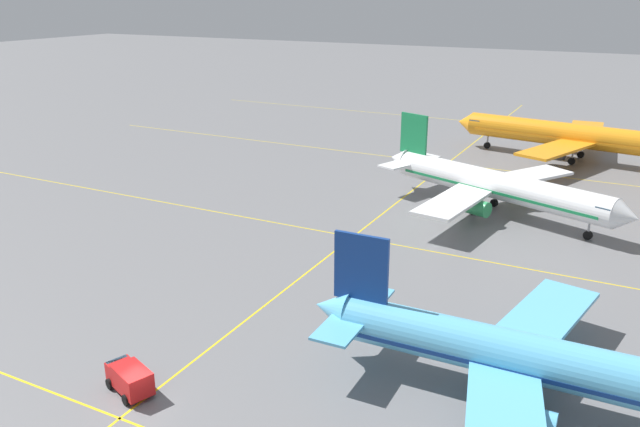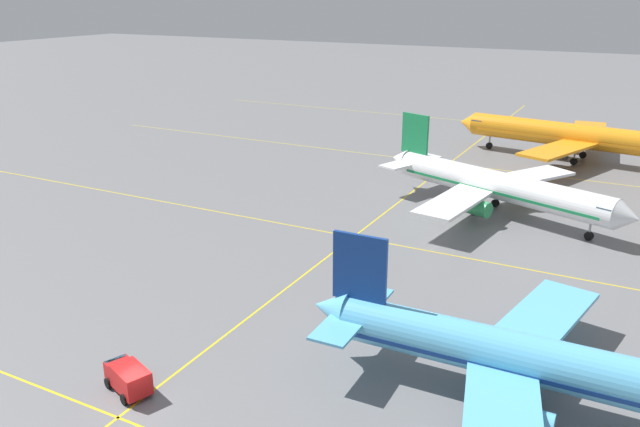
% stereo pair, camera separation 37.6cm
% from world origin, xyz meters
% --- Properties ---
extents(ground_plane, '(600.00, 600.00, 0.00)m').
position_xyz_m(ground_plane, '(0.00, 0.00, 0.00)').
color(ground_plane, slate).
extents(airliner_front_gate, '(33.74, 29.19, 10.52)m').
position_xyz_m(airliner_front_gate, '(24.33, 12.29, 3.59)').
color(airliner_front_gate, '#5BB7E5').
rests_on(airliner_front_gate, ground).
extents(airliner_second_row, '(34.62, 29.65, 11.11)m').
position_xyz_m(airliner_second_row, '(12.58, 52.10, 3.79)').
color(airliner_second_row, white).
rests_on(airliner_second_row, ground).
extents(airliner_third_row, '(39.88, 34.06, 12.41)m').
position_xyz_m(airliner_third_row, '(17.39, 85.68, 4.24)').
color(airliner_third_row, orange).
rests_on(airliner_third_row, ground).
extents(taxiway_markings, '(139.74, 167.16, 0.01)m').
position_xyz_m(taxiway_markings, '(0.00, 54.99, 0.00)').
color(taxiway_markings, yellow).
rests_on(taxiway_markings, ground).
extents(service_truck_red_van, '(4.49, 3.26, 2.10)m').
position_xyz_m(service_truck_red_van, '(-1.51, 0.68, 1.18)').
color(service_truck_red_van, red).
rests_on(service_truck_red_van, ground).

